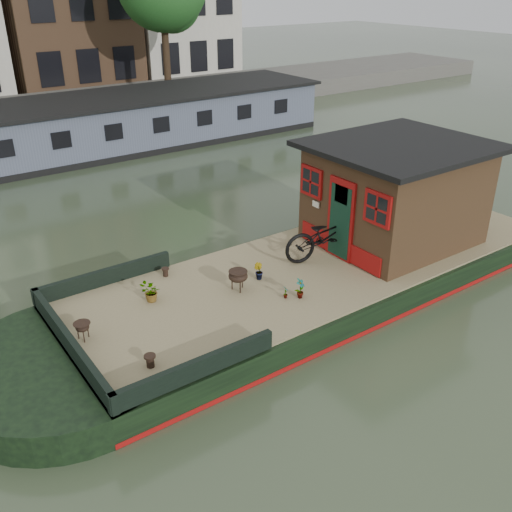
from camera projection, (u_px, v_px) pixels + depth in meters
ground at (323, 287)px, 13.35m from camera, size 120.00×120.00×0.00m
houseboat_hull at (278, 293)px, 12.53m from camera, size 14.01×4.02×0.60m
houseboat_deck at (324, 263)px, 13.07m from camera, size 11.80×3.80×0.05m
bow_bulwark at (116, 327)px, 10.34m from camera, size 3.00×4.00×0.35m
cabin at (396, 192)px, 13.65m from camera, size 4.00×3.50×2.42m
bicycle at (328, 235)px, 13.02m from camera, size 2.27×1.19×1.14m
potted_plant_a at (300, 288)px, 11.51m from camera, size 0.27×0.23×0.44m
potted_plant_b at (258, 271)px, 12.25m from camera, size 0.20×0.23×0.37m
potted_plant_c at (151, 292)px, 11.38m from camera, size 0.50×0.47×0.43m
potted_plant_e at (286, 292)px, 11.54m from camera, size 0.16×0.17×0.28m
brazier_front at (238, 280)px, 11.80m from camera, size 0.45×0.45×0.45m
brazier_rear at (83, 331)px, 10.22m from camera, size 0.37×0.37×0.35m
bollard_port at (165, 272)px, 12.40m from camera, size 0.17×0.17×0.19m
bollard_stbd at (150, 361)px, 9.53m from camera, size 0.20×0.20×0.23m
far_houseboat at (95, 127)px, 23.12m from camera, size 20.40×4.40×2.11m
quay at (47, 112)px, 28.09m from camera, size 60.00×6.00×0.90m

